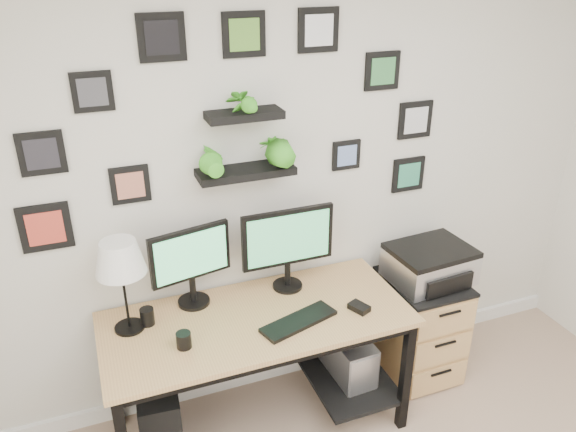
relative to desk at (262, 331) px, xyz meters
name	(u,v)px	position (x,y,z in m)	size (l,w,h in m)	color
room	(294,364)	(0.31, 0.32, -0.58)	(4.00, 4.00, 4.00)	tan
desk	(262,331)	(0.00, 0.00, 0.00)	(1.60, 0.70, 0.75)	tan
monitor_left	(191,261)	(-0.31, 0.20, 0.39)	(0.43, 0.20, 0.45)	black
monitor_right	(288,243)	(0.22, 0.17, 0.41)	(0.52, 0.17, 0.48)	black
keyboard	(299,321)	(0.15, -0.16, 0.13)	(0.41, 0.13, 0.02)	black
mouse	(359,307)	(0.49, -0.17, 0.14)	(0.07, 0.11, 0.03)	black
table_lamp	(120,260)	(-0.67, 0.10, 0.52)	(0.24, 0.24, 0.50)	black
mug	(184,340)	(-0.44, -0.14, 0.16)	(0.07, 0.07, 0.08)	black
pen_cup	(147,317)	(-0.57, 0.11, 0.17)	(0.07, 0.07, 0.09)	black
pc_tower_black	(159,415)	(-0.59, 0.00, -0.40)	(0.21, 0.46, 0.46)	black
pc_tower_grey	(345,365)	(0.52, 0.01, -0.40)	(0.22, 0.46, 0.45)	gray
file_cabinet	(419,326)	(1.06, 0.06, -0.29)	(0.43, 0.53, 0.67)	tan
printer	(430,264)	(1.09, 0.06, 0.15)	(0.49, 0.41, 0.21)	silver
wall_decor	(246,130)	(0.03, 0.27, 1.04)	(2.26, 0.18, 1.07)	black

